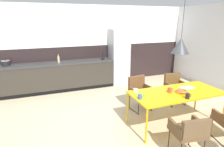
% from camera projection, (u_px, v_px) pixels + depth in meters
% --- Properties ---
extents(ground_plane, '(9.18, 9.18, 0.00)m').
position_uv_depth(ground_plane, '(135.00, 127.00, 3.95)').
color(ground_plane, '#C7B38E').
extents(back_wall_splashback_dark, '(7.06, 0.12, 1.33)m').
position_uv_depth(back_wall_splashback_dark, '(94.00, 64.00, 6.64)').
color(back_wall_splashback_dark, black).
rests_on(back_wall_splashback_dark, ground).
extents(back_wall_panel_upper, '(7.06, 0.12, 1.33)m').
position_uv_depth(back_wall_panel_upper, '(93.00, 26.00, 6.27)').
color(back_wall_panel_upper, silver).
rests_on(back_wall_panel_upper, back_wall_splashback_dark).
extents(kitchen_counter, '(3.89, 0.63, 0.89)m').
position_uv_depth(kitchen_counter, '(52.00, 77.00, 5.89)').
color(kitchen_counter, '#302C25').
rests_on(kitchen_counter, ground).
extents(refrigerator_column, '(0.62, 0.60, 1.88)m').
position_uv_depth(refrigerator_column, '(119.00, 57.00, 6.51)').
color(refrigerator_column, '#ADAFB2').
rests_on(refrigerator_column, ground).
extents(dining_table, '(1.96, 0.86, 0.73)m').
position_uv_depth(dining_table, '(177.00, 94.00, 3.91)').
color(dining_table, gold).
rests_on(dining_table, ground).
extents(armchair_by_stool, '(0.52, 0.50, 0.79)m').
position_uv_depth(armchair_by_stool, '(174.00, 85.00, 5.00)').
color(armchair_by_stool, brown).
rests_on(armchair_by_stool, ground).
extents(armchair_far_side, '(0.55, 0.53, 0.83)m').
position_uv_depth(armchair_far_side, '(139.00, 89.00, 4.66)').
color(armchair_far_side, brown).
rests_on(armchair_far_side, ground).
extents(armchair_corner_seat, '(0.55, 0.54, 0.74)m').
position_uv_depth(armchair_corner_seat, '(190.00, 130.00, 2.96)').
color(armchair_corner_seat, brown).
rests_on(armchair_corner_seat, ground).
extents(fruit_bowl, '(0.24, 0.24, 0.06)m').
position_uv_depth(fruit_bowl, '(182.00, 91.00, 3.84)').
color(fruit_bowl, '#B2662D').
rests_on(fruit_bowl, dining_table).
extents(open_book, '(0.30, 0.19, 0.02)m').
position_uv_depth(open_book, '(187.00, 88.00, 4.14)').
color(open_book, white).
rests_on(open_book, dining_table).
extents(mug_glass_clear, '(0.12, 0.07, 0.08)m').
position_uv_depth(mug_glass_clear, '(135.00, 90.00, 3.87)').
color(mug_glass_clear, white).
rests_on(mug_glass_clear, dining_table).
extents(mug_tall_blue, '(0.12, 0.08, 0.10)m').
position_uv_depth(mug_tall_blue, '(140.00, 97.00, 3.54)').
color(mug_tall_blue, '#335B93').
rests_on(mug_tall_blue, dining_table).
extents(mug_wide_latte, '(0.13, 0.08, 0.11)m').
position_uv_depth(mug_wide_latte, '(188.00, 96.00, 3.56)').
color(mug_wide_latte, black).
rests_on(mug_wide_latte, dining_table).
extents(mug_short_terracotta, '(0.13, 0.09, 0.10)m').
position_uv_depth(mug_short_terracotta, '(170.00, 90.00, 3.86)').
color(mug_short_terracotta, '#B23D33').
rests_on(mug_short_terracotta, dining_table).
extents(cooking_pot, '(0.23, 0.23, 0.18)m').
position_uv_depth(cooking_pot, '(6.00, 63.00, 5.41)').
color(cooking_pot, black).
rests_on(cooking_pot, kitchen_counter).
extents(bottle_vinegar_dark, '(0.07, 0.07, 0.30)m').
position_uv_depth(bottle_vinegar_dark, '(103.00, 56.00, 6.20)').
color(bottle_vinegar_dark, black).
rests_on(bottle_vinegar_dark, kitchen_counter).
extents(bottle_oil_tall, '(0.07, 0.07, 0.27)m').
position_uv_depth(bottle_oil_tall, '(59.00, 60.00, 5.77)').
color(bottle_oil_tall, tan).
rests_on(bottle_oil_tall, kitchen_counter).
extents(pendant_lamp_over_table_near, '(0.34, 0.34, 1.07)m').
position_uv_depth(pendant_lamp_over_table_near, '(181.00, 46.00, 3.67)').
color(pendant_lamp_over_table_near, black).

